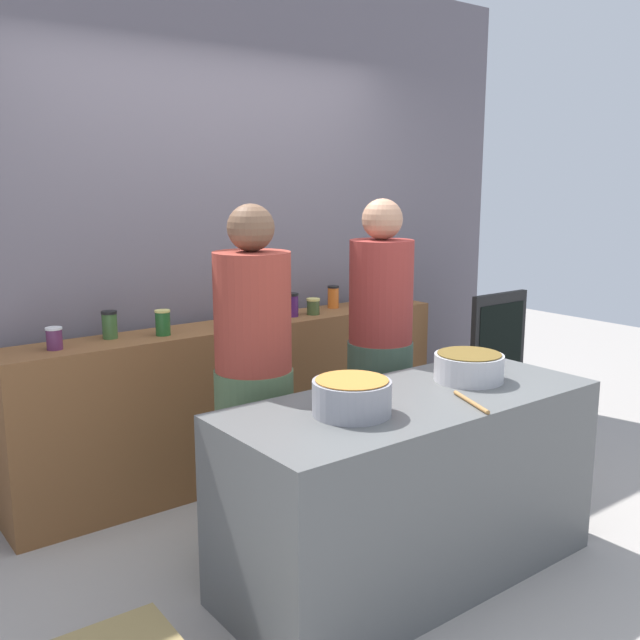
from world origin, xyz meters
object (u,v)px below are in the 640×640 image
preserve_jar_1 (110,325)px  preserve_jar_6 (313,306)px  chalkboard_sign (497,365)px  cooking_pot_center (469,367)px  preserve_jar_4 (272,306)px  preserve_jar_7 (333,297)px  preserve_jar_8 (357,293)px  preserve_jar_5 (292,305)px  preserve_jar_9 (401,293)px  preserve_jar_2 (163,323)px  preserve_jar_0 (54,338)px  cook_in_cap (380,367)px  cook_with_tongs (254,400)px  preserve_jar_3 (232,315)px  wooden_spoon (471,402)px  cooking_pot_left (352,397)px

preserve_jar_1 → preserve_jar_6: preserve_jar_1 is taller
chalkboard_sign → cooking_pot_center: bearing=-146.4°
preserve_jar_4 → preserve_jar_7: bearing=6.4°
preserve_jar_4 → preserve_jar_8: size_ratio=0.98×
preserve_jar_1 → preserve_jar_5: (1.10, -0.08, -0.00)m
preserve_jar_9 → preserve_jar_5: bearing=176.9°
preserve_jar_2 → preserve_jar_9: preserve_jar_2 is taller
preserve_jar_0 → preserve_jar_9: (2.26, -0.05, 0.01)m
preserve_jar_1 → cook_in_cap: 1.43m
preserve_jar_5 → cook_with_tongs: (-0.76, -0.78, -0.25)m
preserve_jar_3 → preserve_jar_9: same height
preserve_jar_4 → preserve_jar_8: preserve_jar_8 is taller
cooking_pot_center → preserve_jar_0: bearing=136.6°
preserve_jar_9 → preserve_jar_2: bearing=179.0°
preserve_jar_0 → preserve_jar_8: (1.99, 0.08, 0.02)m
preserve_jar_5 → preserve_jar_7: size_ratio=0.99×
preserve_jar_1 → preserve_jar_5: 1.10m
preserve_jar_6 → preserve_jar_8: 0.45m
preserve_jar_7 → cooking_pot_center: (-0.35, -1.44, -0.11)m
preserve_jar_5 → wooden_spoon: size_ratio=0.51×
preserve_jar_0 → preserve_jar_1: preserve_jar_1 is taller
preserve_jar_4 → preserve_jar_9: size_ratio=1.12×
preserve_jar_7 → preserve_jar_5: bearing=-167.5°
preserve_jar_2 → preserve_jar_5: bearing=1.1°
cooking_pot_center → preserve_jar_6: bearing=85.4°
wooden_spoon → preserve_jar_9: bearing=55.0°
preserve_jar_6 → preserve_jar_7: preserve_jar_7 is taller
preserve_jar_2 → cook_with_tongs: size_ratio=0.08×
preserve_jar_8 → chalkboard_sign: bearing=-35.8°
cooking_pot_center → cooking_pot_left: bearing=-176.8°
preserve_jar_2 → chalkboard_sign: 2.30m
cook_with_tongs → wooden_spoon: bearing=-56.8°
preserve_jar_5 → cooking_pot_center: preserve_jar_5 is taller
preserve_jar_1 → chalkboard_sign: 2.56m
preserve_jar_9 → preserve_jar_4: bearing=175.8°
preserve_jar_0 → preserve_jar_8: 1.99m
preserve_jar_7 → preserve_jar_9: 0.49m
preserve_jar_1 → cook_with_tongs: cook_with_tongs is taller
preserve_jar_8 → cooking_pot_center: preserve_jar_8 is taller
preserve_jar_0 → preserve_jar_4: 1.28m
preserve_jar_0 → preserve_jar_1: size_ratio=0.76×
cooking_pot_center → chalkboard_sign: 1.63m
preserve_jar_0 → preserve_jar_9: size_ratio=0.83×
preserve_jar_4 → cooking_pot_left: (-0.57, -1.42, -0.10)m
preserve_jar_6 → wooden_spoon: (-0.37, -1.57, -0.14)m
preserve_jar_2 → cooking_pot_left: size_ratio=0.43×
cook_in_cap → preserve_jar_4: bearing=104.8°
preserve_jar_7 → cooking_pot_left: (-1.08, -1.48, -0.10)m
preserve_jar_6 → chalkboard_sign: bearing=-20.5°
wooden_spoon → cook_with_tongs: 0.98m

